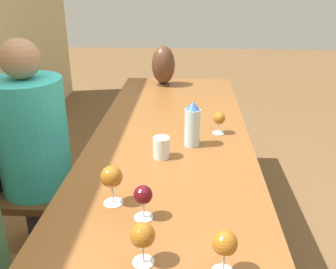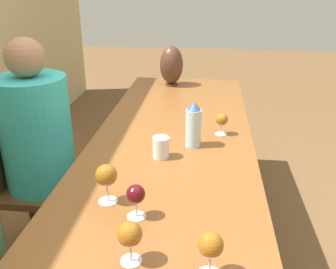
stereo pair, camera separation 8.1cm
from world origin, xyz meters
The scene contains 11 objects.
dining_table centered at (0.00, 0.00, 0.69)m, with size 2.81×0.83×0.75m.
water_bottle centered at (0.11, -0.11, 0.87)m, with size 0.08×0.08×0.23m.
water_tumbler centered at (-0.03, 0.03, 0.80)m, with size 0.08×0.08×0.10m.
vase centered at (1.20, 0.11, 0.91)m, with size 0.17×0.17×0.30m.
wine_glass_0 centered at (-0.42, 0.18, 0.86)m, with size 0.08×0.08×0.15m.
wine_glass_1 centered at (-0.72, 0.03, 0.85)m, with size 0.07×0.07×0.13m.
wine_glass_2 centered at (-0.75, -0.20, 0.86)m, with size 0.07×0.07×0.14m.
wine_glass_3 centered at (0.27, -0.25, 0.84)m, with size 0.07×0.07×0.12m.
wine_glass_5 centered at (-0.50, 0.05, 0.84)m, with size 0.07×0.07×0.13m.
chair_far centered at (0.15, 0.78, 0.48)m, with size 0.44×0.44×0.87m.
person_far centered at (0.15, 0.70, 0.67)m, with size 0.37×0.37×1.26m.
Camera 2 is at (-1.57, -0.18, 1.53)m, focal length 40.00 mm.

